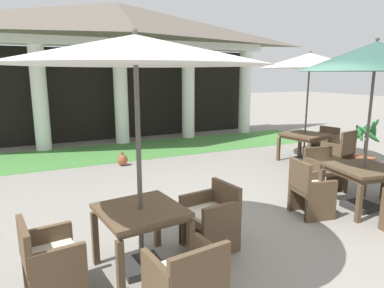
{
  "coord_description": "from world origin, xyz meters",
  "views": [
    {
      "loc": [
        -2.79,
        -3.81,
        2.23
      ],
      "look_at": [
        -0.32,
        1.25,
        1.07
      ],
      "focal_mm": 32.07,
      "sensor_mm": 36.0,
      "label": 1
    }
  ],
  "objects": [
    {
      "name": "patio_chair_mid_right_east",
      "position": [
        -0.76,
        -0.21,
        0.41
      ],
      "size": [
        0.64,
        0.65,
        0.84
      ],
      "rotation": [
        0.0,
        0.0,
        -4.6
      ],
      "color": "brown",
      "rests_on": "ground"
    },
    {
      "name": "potted_palm_right_edge",
      "position": [
        4.33,
        1.48,
        0.36
      ],
      "size": [
        0.63,
        0.67,
        1.24
      ],
      "color": "#995638",
      "rests_on": "ground"
    },
    {
      "name": "ground_plane",
      "position": [
        0.0,
        0.0,
        0.0
      ],
      "size": [
        60.0,
        60.0,
        0.0
      ],
      "primitive_type": "plane",
      "color": "gray"
    },
    {
      "name": "patio_chair_mid_right_west",
      "position": [
        -2.71,
        -0.44,
        0.41
      ],
      "size": [
        0.59,
        0.66,
        0.85
      ],
      "rotation": [
        0.0,
        0.0,
        -1.45
      ],
      "color": "brown",
      "rests_on": "ground"
    },
    {
      "name": "lawn_strip",
      "position": [
        0.0,
        5.84,
        0.0
      ],
      "size": [
        12.55,
        2.48,
        0.01
      ],
      "primitive_type": "cube",
      "color": "#47843D",
      "rests_on": "ground"
    },
    {
      "name": "terracotta_urn",
      "position": [
        -0.75,
        4.31,
        0.15
      ],
      "size": [
        0.25,
        0.25,
        0.37
      ],
      "color": "brown",
      "rests_on": "ground"
    },
    {
      "name": "patio_table_mid_right",
      "position": [
        -1.73,
        -0.32,
        0.65
      ],
      "size": [
        0.98,
        0.98,
        0.75
      ],
      "rotation": [
        0.0,
        0.0,
        0.12
      ],
      "color": "brown",
      "rests_on": "ground"
    },
    {
      "name": "patio_chair_near_foreground_north",
      "position": [
        2.32,
        0.83,
        0.39
      ],
      "size": [
        0.72,
        0.66,
        0.81
      ],
      "rotation": [
        0.0,
        0.0,
        -3.32
      ],
      "color": "brown",
      "rests_on": "ground"
    },
    {
      "name": "background_pavilion",
      "position": [
        0.0,
        7.24,
        3.38
      ],
      "size": [
        10.75,
        2.95,
        4.36
      ],
      "color": "white",
      "rests_on": "ground"
    },
    {
      "name": "patio_chair_mid_left_south",
      "position": [
        3.77,
        1.74,
        0.43
      ],
      "size": [
        0.72,
        0.65,
        0.94
      ],
      "rotation": [
        0.0,
        0.0,
        0.2
      ],
      "color": "brown",
      "rests_on": "ground"
    },
    {
      "name": "patio_umbrella_near_foreground",
      "position": [
        2.14,
        -0.16,
        2.47
      ],
      "size": [
        2.29,
        2.29,
        2.77
      ],
      "color": "#2D2D2D",
      "rests_on": "ground"
    },
    {
      "name": "patio_chair_mid_right_south",
      "position": [
        -1.62,
        -1.3,
        0.4
      ],
      "size": [
        0.68,
        0.61,
        0.8
      ],
      "rotation": [
        0.0,
        0.0,
        0.12
      ],
      "color": "brown",
      "rests_on": "ground"
    },
    {
      "name": "patio_chair_near_foreground_west",
      "position": [
        1.15,
        0.02,
        0.41
      ],
      "size": [
        0.61,
        0.63,
        0.91
      ],
      "rotation": [
        0.0,
        0.0,
        -1.75
      ],
      "color": "brown",
      "rests_on": "ground"
    },
    {
      "name": "patio_table_mid_left",
      "position": [
        3.58,
        2.67,
        0.63
      ],
      "size": [
        1.15,
        1.15,
        0.73
      ],
      "rotation": [
        0.0,
        0.0,
        0.2
      ],
      "color": "brown",
      "rests_on": "ground"
    },
    {
      "name": "patio_chair_mid_left_east",
      "position": [
        4.51,
        2.86,
        0.39
      ],
      "size": [
        0.6,
        0.69,
        0.8
      ],
      "rotation": [
        0.0,
        0.0,
        -4.51
      ],
      "color": "brown",
      "rests_on": "ground"
    },
    {
      "name": "patio_umbrella_mid_left",
      "position": [
        3.58,
        2.67,
        2.52
      ],
      "size": [
        2.44,
        2.44,
        2.78
      ],
      "color": "#2D2D2D",
      "rests_on": "ground"
    },
    {
      "name": "patio_umbrella_mid_right",
      "position": [
        -1.73,
        -0.32,
        2.44
      ],
      "size": [
        2.78,
        2.78,
        2.68
      ],
      "color": "#2D2D2D",
      "rests_on": "ground"
    },
    {
      "name": "patio_table_near_foreground",
      "position": [
        2.14,
        -0.16,
        0.63
      ],
      "size": [
        1.12,
        1.12,
        0.73
      ],
      "rotation": [
        0.0,
        0.0,
        -0.17
      ],
      "color": "brown",
      "rests_on": "ground"
    }
  ]
}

